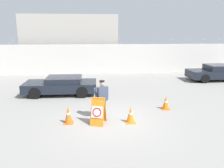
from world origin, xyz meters
name	(u,v)px	position (x,y,z in m)	size (l,w,h in m)	color
ground_plane	(111,120)	(0.00, 0.00, 0.00)	(90.00, 90.00, 0.00)	gray
perimeter_wall	(102,59)	(0.00, 11.15, 1.36)	(36.00, 0.30, 3.16)	silver
building_block	(72,42)	(-3.02, 15.03, 2.71)	(9.31, 5.89, 5.43)	#B2ADA3
barricade_sign	(98,111)	(-0.57, -0.31, 0.58)	(0.75, 0.82, 1.17)	orange
security_guard	(102,97)	(-0.37, 0.30, 0.99)	(0.68, 0.39, 1.77)	black
traffic_cone_near	(68,115)	(-1.85, -0.16, 0.38)	(0.40, 0.40, 0.77)	orange
traffic_cone_mid	(166,103)	(2.90, 1.21, 0.34)	(0.40, 0.40, 0.69)	orange
traffic_cone_far	(131,115)	(0.84, -0.31, 0.36)	(0.42, 0.42, 0.74)	orange
parked_car_front_coupe	(61,85)	(-2.77, 4.42, 0.59)	(4.45, 2.02, 1.11)	black
parked_car_far_side	(218,72)	(9.23, 7.46, 0.64)	(4.65, 1.95, 1.27)	black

